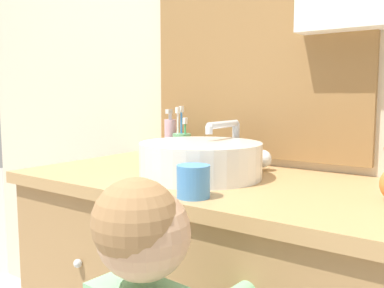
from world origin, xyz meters
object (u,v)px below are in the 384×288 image
object	(u,v)px
sink_basin	(202,159)
toothbrush_holder	(182,146)
soap_dispenser	(170,138)
drinking_cup	(193,181)

from	to	relation	value
sink_basin	toothbrush_holder	size ratio (longest dim) A/B	2.06
soap_dispenser	sink_basin	bearing A→B (deg)	-37.60
toothbrush_holder	drinking_cup	xyz separation A→B (m)	(0.35, -0.41, -0.02)
soap_dispenser	toothbrush_holder	bearing A→B (deg)	-23.78
soap_dispenser	drinking_cup	bearing A→B (deg)	-46.48
sink_basin	drinking_cup	size ratio (longest dim) A/B	5.21
sink_basin	soap_dispenser	xyz separation A→B (m)	(-0.30, 0.23, 0.02)
drinking_cup	toothbrush_holder	bearing A→B (deg)	129.94
soap_dispenser	drinking_cup	size ratio (longest dim) A/B	2.36
soap_dispenser	drinking_cup	xyz separation A→B (m)	(0.43, -0.45, -0.04)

